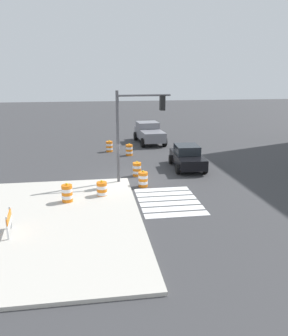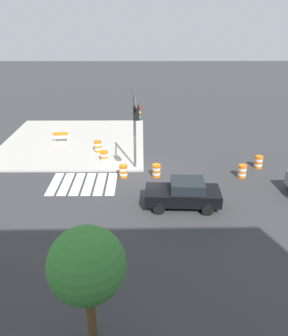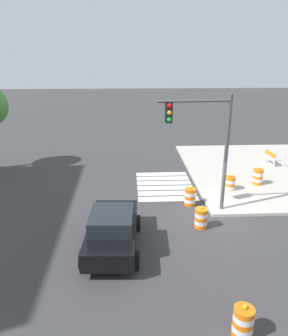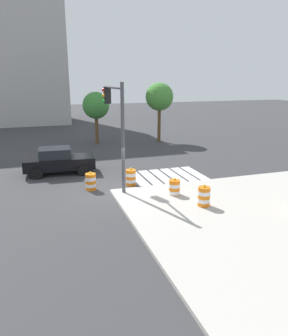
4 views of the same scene
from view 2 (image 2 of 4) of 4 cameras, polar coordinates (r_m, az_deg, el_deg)
ground_plane at (r=23.66m, az=-0.08°, el=-0.68°), size 120.00×120.00×0.00m
sidewalk_corner at (r=29.75m, az=-11.81°, el=4.45°), size 12.00×12.00×0.15m
crosswalk_stripes at (r=22.39m, az=-10.36°, el=-2.68°), size 4.35×3.20×0.02m
sports_car at (r=19.40m, az=6.78°, el=-4.32°), size 4.38×2.30×1.63m
traffic_barrel_near_corner at (r=22.82m, az=2.14°, el=-0.45°), size 0.56×0.56×1.02m
traffic_barrel_crosswalk_end at (r=22.77m, az=-3.54°, el=-0.54°), size 0.56×0.56×1.02m
traffic_barrel_median_near at (r=25.53m, az=19.01°, el=0.99°), size 0.56×0.56×1.02m
traffic_barrel_median_far at (r=23.70m, az=16.44°, el=-0.52°), size 0.56×0.56×1.02m
traffic_barrel_far_curb at (r=25.19m, az=-6.81°, el=1.92°), size 0.56×0.56×1.02m
traffic_barrel_on_sidewalk at (r=26.89m, az=-7.88°, el=3.72°), size 0.56×0.56×1.02m
construction_barricade at (r=29.62m, az=-14.04°, el=5.46°), size 1.30×0.89×1.00m
traffic_light_pole at (r=21.74m, az=-1.47°, el=8.02°), size 0.54×3.29×5.50m
street_tree_streetside_near at (r=10.50m, az=-9.75°, el=-16.17°), size 2.40×2.40×4.64m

